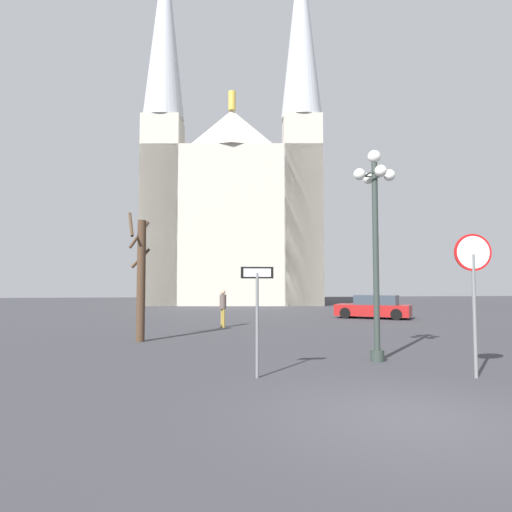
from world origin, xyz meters
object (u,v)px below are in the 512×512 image
Objects in this scene: cathedral at (233,196)px; street_lamp at (375,225)px; parked_car_near_red at (374,307)px; bare_tree at (141,277)px; one_way_arrow_sign at (257,305)px; stop_sign at (473,275)px; pedestrian_walking at (223,304)px.

street_lamp is at bearing -87.50° from cathedral.
cathedral is at bearing 110.20° from parked_car_near_red.
street_lamp reaches higher than bare_tree.
parked_car_near_red is at bearing 60.21° from one_way_arrow_sign.
stop_sign is 10.99m from bare_tree.
cathedral is at bearing 86.65° from one_way_arrow_sign.
pedestrian_walking is at bearing 112.47° from stop_sign.
street_lamp is 3.23× the size of pedestrian_walking.
street_lamp is (3.48, 1.69, 2.09)m from one_way_arrow_sign.
one_way_arrow_sign is at bearing -154.09° from street_lamp.
stop_sign is (2.78, -35.34, -8.54)m from cathedral.
one_way_arrow_sign is 0.52× the size of bare_tree.
cathedral is at bearing 92.50° from street_lamp.
cathedral is 22.63m from parked_car_near_red.
stop_sign is at bearing -60.13° from street_lamp.
street_lamp is 1.26× the size of parked_car_near_red.
bare_tree is (-5.44, -28.04, -8.49)m from cathedral.
stop_sign is 4.90m from one_way_arrow_sign.
pedestrian_walking is at bearing 90.90° from one_way_arrow_sign.
bare_tree is (-8.22, 7.30, 0.05)m from stop_sign.
one_way_arrow_sign is at bearing -119.79° from parked_car_near_red.
parked_car_near_red is at bearing 75.61° from stop_sign.
pedestrian_walking is (3.23, 4.76, -1.24)m from bare_tree.
bare_tree is at bearing -124.11° from pedestrian_walking.
one_way_arrow_sign is (-2.03, -34.71, -9.22)m from cathedral.
parked_car_near_red is (6.98, -18.97, -10.17)m from cathedral.
pedestrian_walking is at bearing -154.88° from parked_car_near_red.
cathedral is 20.74× the size of pedestrian_walking.
cathedral is 7.85× the size of bare_tree.
bare_tree is 15.47m from parked_car_near_red.
pedestrian_walking is at bearing 110.57° from street_lamp.
bare_tree reaches higher than one_way_arrow_sign.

